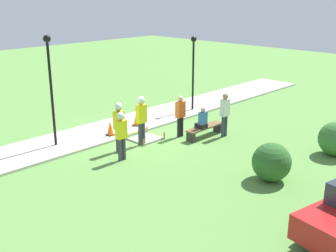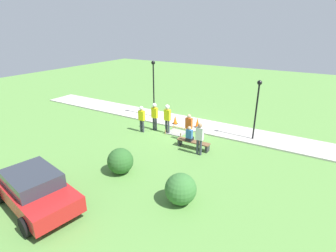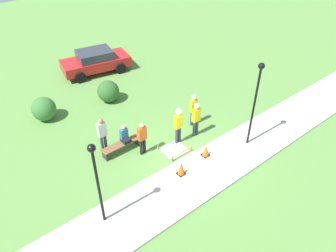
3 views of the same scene
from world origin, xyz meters
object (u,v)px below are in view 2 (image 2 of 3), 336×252
object	(u,v)px
bystander_in_gray_shirt	(200,137)
lamppost_far	(257,101)
bystander_in_orange_shirt	(189,126)
parked_car_red	(34,188)
lamppost_near	(154,81)
traffic_cone_near_patch	(197,122)
person_seated_on_bench	(189,135)
traffic_cone_far_patch	(175,120)
park_bench	(193,143)
worker_assistant	(167,116)
worker_trainee	(155,114)
worker_supervisor	(142,117)

from	to	relation	value
bystander_in_gray_shirt	lamppost_far	size ratio (longest dim) A/B	0.51
bystander_in_orange_shirt	parked_car_red	size ratio (longest dim) A/B	0.38
lamppost_near	lamppost_far	world-z (taller)	lamppost_near
bystander_in_orange_shirt	bystander_in_gray_shirt	bearing A→B (deg)	134.97
traffic_cone_near_patch	lamppost_near	distance (m)	4.54
person_seated_on_bench	bystander_in_gray_shirt	bearing A→B (deg)	149.61
traffic_cone_near_patch	traffic_cone_far_patch	size ratio (longest dim) A/B	1.15
park_bench	worker_assistant	xyz separation A→B (m)	(2.46, -1.18, 0.87)
worker_trainee	lamppost_near	world-z (taller)	lamppost_near
worker_assistant	traffic_cone_far_patch	bearing A→B (deg)	-79.15
worker_trainee	lamppost_near	bearing A→B (deg)	-55.15
person_seated_on_bench	traffic_cone_near_patch	bearing A→B (deg)	-73.62
person_seated_on_bench	park_bench	bearing A→B (deg)	-168.05
park_bench	worker_assistant	distance (m)	2.86
bystander_in_gray_shirt	lamppost_far	xyz separation A→B (m)	(-2.04, -3.51, 1.45)
worker_supervisor	lamppost_far	distance (m)	7.25
lamppost_near	worker_assistant	bearing A→B (deg)	138.86
traffic_cone_far_patch	worker_supervisor	distance (m)	2.66
bystander_in_orange_shirt	lamppost_far	size ratio (longest dim) A/B	0.48
worker_assistant	worker_trainee	bearing A→B (deg)	-5.03
traffic_cone_near_patch	worker_supervisor	bearing A→B (deg)	40.13
bystander_in_orange_shirt	traffic_cone_far_patch	bearing A→B (deg)	-44.11
traffic_cone_far_patch	lamppost_near	size ratio (longest dim) A/B	0.14
park_bench	lamppost_far	world-z (taller)	lamppost_far
park_bench	bystander_in_gray_shirt	world-z (taller)	bystander_in_gray_shirt
worker_assistant	bystander_in_orange_shirt	xyz separation A→B (m)	(-1.77, 0.42, -0.21)
worker_supervisor	worker_trainee	xyz separation A→B (m)	(-0.52, -0.75, 0.07)
worker_assistant	lamppost_far	world-z (taller)	lamppost_far
park_bench	lamppost_near	distance (m)	6.50
worker_trainee	bystander_in_gray_shirt	bearing A→B (deg)	156.22
traffic_cone_far_patch	bystander_in_orange_shirt	distance (m)	2.95
bystander_in_gray_shirt	worker_supervisor	bearing A→B (deg)	-12.87
traffic_cone_far_patch	lamppost_far	world-z (taller)	lamppost_far
traffic_cone_far_patch	worker_trainee	size ratio (longest dim) A/B	0.32
worker_assistant	lamppost_far	distance (m)	5.56
traffic_cone_near_patch	bystander_in_gray_shirt	xyz separation A→B (m)	(-1.73, 3.50, 0.61)
worker_supervisor	bystander_in_gray_shirt	xyz separation A→B (m)	(-4.63, 1.06, -0.01)
worker_supervisor	parked_car_red	bearing A→B (deg)	96.87
worker_assistant	traffic_cone_near_patch	bearing A→B (deg)	-126.86
traffic_cone_near_patch	worker_trainee	bearing A→B (deg)	35.36
bystander_in_orange_shirt	worker_trainee	bearing A→B (deg)	-10.39
lamppost_far	parked_car_red	world-z (taller)	lamppost_far
worker_supervisor	lamppost_near	bearing A→B (deg)	-71.68
lamppost_near	park_bench	bearing A→B (deg)	145.87
bystander_in_gray_shirt	lamppost_far	bearing A→B (deg)	-120.14
traffic_cone_near_patch	worker_trainee	xyz separation A→B (m)	(2.38, 1.69, 0.70)
park_bench	person_seated_on_bench	world-z (taller)	person_seated_on_bench
person_seated_on_bench	worker_supervisor	bearing A→B (deg)	-8.46
person_seated_on_bench	lamppost_far	bearing A→B (deg)	-133.71
lamppost_near	lamppost_far	size ratio (longest dim) A/B	1.16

